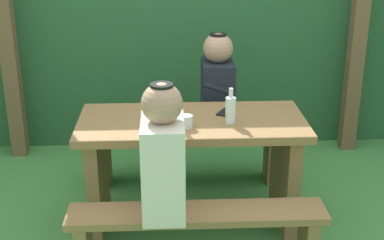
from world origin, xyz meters
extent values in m
plane|color=#458640|center=(0.00, 0.00, 0.00)|extent=(12.00, 12.00, 0.00)
cube|color=#28572F|center=(0.00, 1.81, 1.12)|extent=(6.40, 1.01, 2.24)
cube|color=brown|center=(-1.40, 1.15, 1.14)|extent=(0.12, 0.12, 2.28)
cube|color=brown|center=(1.40, 1.15, 1.14)|extent=(0.12, 0.12, 2.28)
cube|color=olive|center=(0.00, 0.00, 0.70)|extent=(1.40, 0.64, 0.05)
cube|color=olive|center=(-0.60, 0.00, 0.34)|extent=(0.08, 0.54, 0.68)
cube|color=olive|center=(0.60, 0.00, 0.34)|extent=(0.08, 0.54, 0.68)
cube|color=olive|center=(0.00, -0.58, 0.40)|extent=(1.40, 0.24, 0.04)
cube|color=olive|center=(0.00, 0.58, 0.40)|extent=(1.40, 0.24, 0.04)
cube|color=olive|center=(-0.62, 0.58, 0.19)|extent=(0.07, 0.22, 0.38)
cube|color=olive|center=(0.62, 0.58, 0.19)|extent=(0.07, 0.22, 0.38)
cube|color=silver|center=(-0.18, -0.58, 0.68)|extent=(0.22, 0.34, 0.52)
sphere|color=tan|center=(-0.18, -0.58, 1.03)|extent=(0.21, 0.21, 0.21)
cylinder|color=black|center=(-0.18, -0.58, 1.12)|extent=(0.12, 0.12, 0.02)
cylinder|color=silver|center=(-0.18, -0.44, 0.78)|extent=(0.25, 0.07, 0.15)
cube|color=black|center=(0.21, 0.58, 0.68)|extent=(0.22, 0.34, 0.52)
sphere|color=tan|center=(0.21, 0.58, 1.03)|extent=(0.21, 0.21, 0.21)
cylinder|color=black|center=(0.21, 0.58, 1.12)|extent=(0.12, 0.12, 0.02)
cylinder|color=black|center=(0.21, 0.44, 0.78)|extent=(0.25, 0.07, 0.15)
cylinder|color=silver|center=(-0.04, -0.13, 0.77)|extent=(0.07, 0.07, 0.08)
cylinder|color=silver|center=(-0.12, -0.09, 0.81)|extent=(0.07, 0.07, 0.16)
cylinder|color=silver|center=(-0.12, -0.09, 0.92)|extent=(0.03, 0.03, 0.07)
cylinder|color=silver|center=(0.23, -0.08, 0.81)|extent=(0.06, 0.06, 0.16)
cylinder|color=silver|center=(0.23, -0.08, 0.92)|extent=(0.03, 0.03, 0.06)
cube|color=black|center=(0.22, 0.10, 0.73)|extent=(0.13, 0.16, 0.01)
camera|label=1|loc=(-0.15, -3.14, 1.93)|focal=51.10mm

